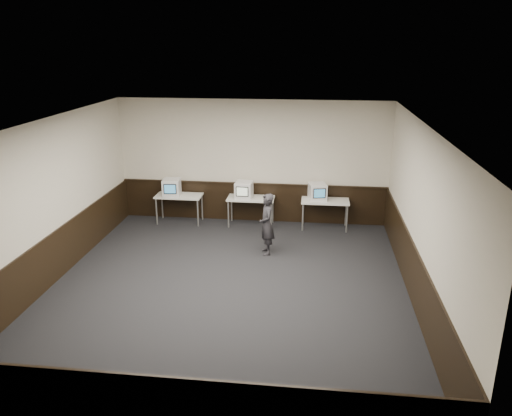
{
  "coord_description": "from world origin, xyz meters",
  "views": [
    {
      "loc": [
        1.58,
        -8.54,
        4.59
      ],
      "look_at": [
        0.37,
        1.6,
        1.15
      ],
      "focal_mm": 35.0,
      "sensor_mm": 36.0,
      "label": 1
    }
  ],
  "objects": [
    {
      "name": "emac_left",
      "position": [
        -2.07,
        3.55,
        0.97
      ],
      "size": [
        0.48,
        0.51,
        0.44
      ],
      "rotation": [
        0.0,
        0.0,
        0.1
      ],
      "color": "white",
      "rests_on": "desk_left"
    },
    {
      "name": "wainscot_back",
      "position": [
        0.0,
        3.98,
        0.5
      ],
      "size": [
        6.98,
        0.04,
        1.0
      ],
      "primitive_type": "cube",
      "color": "black",
      "rests_on": "back_wall"
    },
    {
      "name": "front_wall",
      "position": [
        0.0,
        -4.0,
        1.6
      ],
      "size": [
        7.0,
        0.0,
        7.0
      ],
      "primitive_type": "plane",
      "rotation": [
        -1.57,
        0.0,
        0.0
      ],
      "color": "beige",
      "rests_on": "ground"
    },
    {
      "name": "floor",
      "position": [
        0.0,
        0.0,
        0.0
      ],
      "size": [
        8.0,
        8.0,
        0.0
      ],
      "primitive_type": "plane",
      "color": "black",
      "rests_on": "ground"
    },
    {
      "name": "desk_center",
      "position": [
        0.0,
        3.6,
        0.68
      ],
      "size": [
        1.2,
        0.6,
        0.75
      ],
      "color": "silver",
      "rests_on": "ground"
    },
    {
      "name": "desk_left",
      "position": [
        -1.9,
        3.6,
        0.68
      ],
      "size": [
        1.2,
        0.6,
        0.75
      ],
      "color": "silver",
      "rests_on": "ground"
    },
    {
      "name": "wainscot_left",
      "position": [
        -3.48,
        0.0,
        0.5
      ],
      "size": [
        0.04,
        7.98,
        1.0
      ],
      "primitive_type": "cube",
      "color": "black",
      "rests_on": "left_wall"
    },
    {
      "name": "back_wall",
      "position": [
        0.0,
        4.0,
        1.6
      ],
      "size": [
        7.0,
        0.0,
        7.0
      ],
      "primitive_type": "plane",
      "rotation": [
        1.57,
        0.0,
        0.0
      ],
      "color": "beige",
      "rests_on": "ground"
    },
    {
      "name": "ceiling",
      "position": [
        0.0,
        0.0,
        3.2
      ],
      "size": [
        8.0,
        8.0,
        0.0
      ],
      "primitive_type": "plane",
      "rotation": [
        3.14,
        0.0,
        0.0
      ],
      "color": "white",
      "rests_on": "back_wall"
    },
    {
      "name": "emac_center",
      "position": [
        -0.17,
        3.55,
        0.96
      ],
      "size": [
        0.45,
        0.48,
        0.43
      ],
      "rotation": [
        0.0,
        0.0,
        -0.06
      ],
      "color": "white",
      "rests_on": "desk_center"
    },
    {
      "name": "wainscot_right",
      "position": [
        3.48,
        0.0,
        0.5
      ],
      "size": [
        0.04,
        7.98,
        1.0
      ],
      "primitive_type": "cube",
      "color": "black",
      "rests_on": "right_wall"
    },
    {
      "name": "wainscot_front",
      "position": [
        0.0,
        -3.98,
        0.5
      ],
      "size": [
        6.98,
        0.04,
        1.0
      ],
      "primitive_type": "cube",
      "color": "black",
      "rests_on": "front_wall"
    },
    {
      "name": "right_wall",
      "position": [
        3.5,
        0.0,
        1.6
      ],
      "size": [
        0.0,
        8.0,
        8.0
      ],
      "primitive_type": "plane",
      "rotation": [
        1.57,
        0.0,
        -1.57
      ],
      "color": "beige",
      "rests_on": "ground"
    },
    {
      "name": "wainscot_rail",
      "position": [
        0.0,
        3.96,
        1.02
      ],
      "size": [
        6.98,
        0.06,
        0.04
      ],
      "primitive_type": "cube",
      "color": "black",
      "rests_on": "wainscot_back"
    },
    {
      "name": "desk_right",
      "position": [
        1.9,
        3.6,
        0.68
      ],
      "size": [
        1.2,
        0.6,
        0.75
      ],
      "color": "silver",
      "rests_on": "ground"
    },
    {
      "name": "emac_right",
      "position": [
        1.7,
        3.63,
        0.96
      ],
      "size": [
        0.51,
        0.52,
        0.42
      ],
      "rotation": [
        0.0,
        0.0,
        0.22
      ],
      "color": "white",
      "rests_on": "desk_right"
    },
    {
      "name": "left_wall",
      "position": [
        -3.5,
        0.0,
        1.6
      ],
      "size": [
        0.0,
        8.0,
        8.0
      ],
      "primitive_type": "plane",
      "rotation": [
        1.57,
        0.0,
        1.57
      ],
      "color": "beige",
      "rests_on": "ground"
    },
    {
      "name": "person",
      "position": [
        0.58,
        1.83,
        0.7
      ],
      "size": [
        0.46,
        0.58,
        1.4
      ],
      "primitive_type": "imported",
      "rotation": [
        0.0,
        0.0,
        -1.3
      ],
      "color": "#252429",
      "rests_on": "ground"
    }
  ]
}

